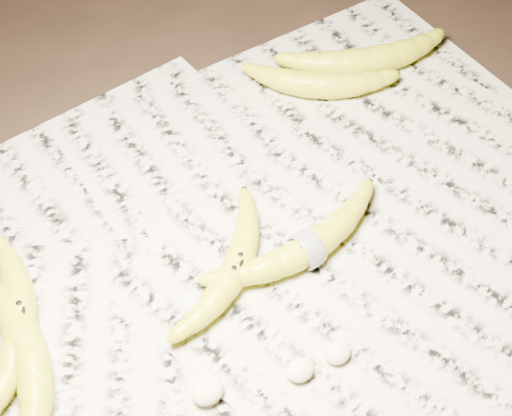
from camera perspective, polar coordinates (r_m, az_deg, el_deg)
ground at (r=0.81m, az=-0.16°, el=-1.98°), size 3.00×3.00×0.00m
newspaper_patch at (r=0.78m, az=-0.34°, el=-4.18°), size 0.90×0.70×0.01m
banana_left_a at (r=0.76m, az=-18.42°, el=-8.27°), size 0.13×0.19×0.03m
banana_left_b at (r=0.73m, az=-17.76°, el=-10.81°), size 0.09×0.19×0.04m
banana_center at (r=0.75m, az=-1.66°, el=-4.70°), size 0.17×0.14×0.03m
banana_taped at (r=0.77m, az=4.15°, el=-3.17°), size 0.20×0.06×0.03m
banana_upper_a at (r=0.98m, az=8.96°, el=11.68°), size 0.21×0.13×0.04m
banana_upper_b at (r=0.94m, az=5.10°, el=9.92°), size 0.17×0.15×0.04m
measuring_tape at (r=0.77m, az=4.15°, el=-3.17°), size 0.00×0.04×0.04m
flesh_chunk_a at (r=0.69m, az=-3.92°, el=-14.27°), size 0.03×0.03×0.02m
flesh_chunk_b at (r=0.70m, az=3.56°, el=-12.65°), size 0.03×0.02×0.02m
flesh_chunk_c at (r=0.72m, az=6.57°, el=-11.32°), size 0.03×0.02×0.02m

